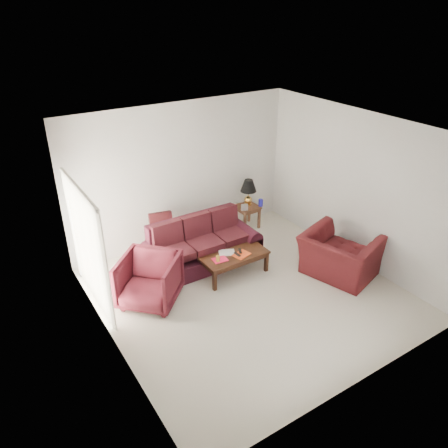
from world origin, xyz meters
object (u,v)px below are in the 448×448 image
Objects in this scene: end_table at (247,216)px; armchair_right at (339,256)px; sofa at (202,244)px; coffee_table at (233,263)px; floor_lamp at (80,238)px; armchair_left at (149,280)px.

armchair_right is at bearing -82.67° from end_table.
sofa is 1.79× the size of coffee_table.
floor_lamp is 1.64× the size of armchair_left.
armchair_left is (-3.06, -1.41, 0.18)m from end_table.
sofa is at bearing 116.85° from coffee_table.
armchair_left is at bearing -155.33° from end_table.
armchair_left is at bearing -157.41° from sofa.
coffee_table is at bearing -59.74° from sofa.
end_table is (1.69, 0.85, -0.21)m from sofa.
sofa is 1.43× the size of floor_lamp.
sofa is 1.76× the size of armchair_right.
floor_lamp reaches higher than armchair_left.
floor_lamp is 1.23× the size of armchair_right.
sofa is at bearing 67.13° from armchair_left.
sofa reaches higher than coffee_table.
armchair_right is (2.02, -1.71, -0.05)m from sofa.
coffee_table is (1.72, -0.05, -0.22)m from armchair_left.
end_table is at bearing -0.76° from floor_lamp.
floor_lamp is at bearing 179.24° from end_table.
floor_lamp reaches higher than sofa.
armchair_right reaches higher than coffee_table.
armchair_left reaches higher than armchair_right.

